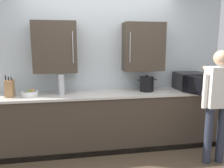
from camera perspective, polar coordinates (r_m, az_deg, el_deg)
back_wall_tiled at (r=3.79m, az=-3.15°, el=6.46°), size 4.29×0.44×2.80m
counter_unit at (r=3.70m, az=-2.45°, el=-9.33°), size 3.82×0.60×0.92m
microwave_oven at (r=4.04m, az=18.97°, el=0.69°), size 0.49×0.73×0.29m
stock_pot at (r=3.73m, az=8.77°, el=0.01°), size 0.33×0.23×0.27m
thermos_flask at (r=3.50m, az=-12.60°, el=-0.13°), size 0.09×0.09×0.32m
knife_block at (r=3.64m, az=-24.43°, el=-1.01°), size 0.11×0.15×0.32m
fruit_bowl at (r=3.58m, az=-19.99°, el=-2.21°), size 0.23×0.23×0.10m
person_figure at (r=3.45m, az=25.03°, el=-3.11°), size 0.44×0.56×1.61m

